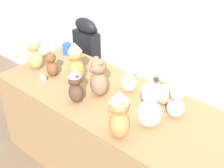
# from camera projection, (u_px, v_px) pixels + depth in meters

# --- Properties ---
(wall_back) EXTENTS (7.00, 0.08, 2.60)m
(wall_back) POSITION_uv_depth(u_px,v_px,m) (165.00, 8.00, 2.48)
(wall_back) COLOR silver
(wall_back) RESTS_ON ground_plane
(display_table) EXTENTS (1.95, 0.79, 0.76)m
(display_table) POSITION_uv_depth(u_px,v_px,m) (112.00, 135.00, 2.55)
(display_table) COLOR olive
(display_table) RESTS_ON ground_plane
(instrument_case) EXTENTS (0.29, 0.13, 1.06)m
(instrument_case) POSITION_uv_depth(u_px,v_px,m) (87.00, 66.00, 3.26)
(instrument_case) COLOR black
(instrument_case) RESTS_ON ground_plane
(teddy_bear_caramel) EXTENTS (0.20, 0.19, 0.34)m
(teddy_bear_caramel) POSITION_uv_depth(u_px,v_px,m) (119.00, 115.00, 1.89)
(teddy_bear_caramel) COLOR #B27A42
(teddy_bear_caramel) RESTS_ON display_table
(teddy_bear_cocoa) EXTENTS (0.14, 0.13, 0.27)m
(teddy_bear_cocoa) POSITION_uv_depth(u_px,v_px,m) (75.00, 86.00, 2.24)
(teddy_bear_cocoa) COLOR #4C3323
(teddy_bear_cocoa) RESTS_ON display_table
(teddy_bear_snow) EXTENTS (0.20, 0.19, 0.36)m
(teddy_bear_snow) POSITION_uv_depth(u_px,v_px,m) (150.00, 104.00, 1.98)
(teddy_bear_snow) COLOR white
(teddy_bear_snow) RESTS_ON display_table
(teddy_bear_blush) EXTENTS (0.15, 0.13, 0.27)m
(teddy_bear_blush) POSITION_uv_depth(u_px,v_px,m) (176.00, 101.00, 2.08)
(teddy_bear_blush) COLOR beige
(teddy_bear_blush) RESTS_ON display_table
(teddy_bear_mocha) EXTENTS (0.20, 0.18, 0.31)m
(teddy_bear_mocha) POSITION_uv_depth(u_px,v_px,m) (99.00, 78.00, 2.31)
(teddy_bear_mocha) COLOR #7F6047
(teddy_bear_mocha) RESTS_ON display_table
(teddy_bear_sand) EXTENTS (0.17, 0.15, 0.34)m
(teddy_bear_sand) POSITION_uv_depth(u_px,v_px,m) (165.00, 84.00, 2.21)
(teddy_bear_sand) COLOR #CCB78E
(teddy_bear_sand) RESTS_ON display_table
(teddy_bear_cream) EXTENTS (0.15, 0.15, 0.26)m
(teddy_bear_cream) POSITION_uv_depth(u_px,v_px,m) (129.00, 77.00, 2.36)
(teddy_bear_cream) COLOR beige
(teddy_bear_cream) RESTS_ON display_table
(teddy_bear_ginger) EXTENTS (0.15, 0.14, 0.33)m
(teddy_bear_ginger) POSITION_uv_depth(u_px,v_px,m) (76.00, 62.00, 2.51)
(teddy_bear_ginger) COLOR #D17F3D
(teddy_bear_ginger) RESTS_ON display_table
(teddy_bear_honey) EXTENTS (0.16, 0.14, 0.32)m
(teddy_bear_honey) POSITION_uv_depth(u_px,v_px,m) (35.00, 52.00, 2.67)
(teddy_bear_honey) COLOR tan
(teddy_bear_honey) RESTS_ON display_table
(teddy_bear_chestnut) EXTENTS (0.11, 0.10, 0.22)m
(teddy_bear_chestnut) POSITION_uv_depth(u_px,v_px,m) (52.00, 65.00, 2.58)
(teddy_bear_chestnut) COLOR brown
(teddy_bear_chestnut) RESTS_ON display_table
(party_cup_blue) EXTENTS (0.08, 0.08, 0.11)m
(party_cup_blue) POSITION_uv_depth(u_px,v_px,m) (67.00, 49.00, 2.96)
(party_cup_blue) COLOR blue
(party_cup_blue) RESTS_ON display_table
(name_card_front_left) EXTENTS (0.07, 0.01, 0.05)m
(name_card_front_left) POSITION_uv_depth(u_px,v_px,m) (43.00, 78.00, 2.56)
(name_card_front_left) COLOR white
(name_card_front_left) RESTS_ON display_table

